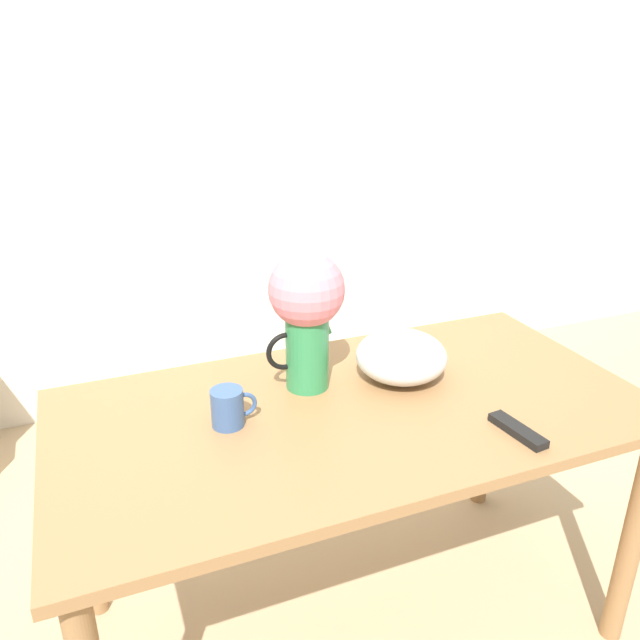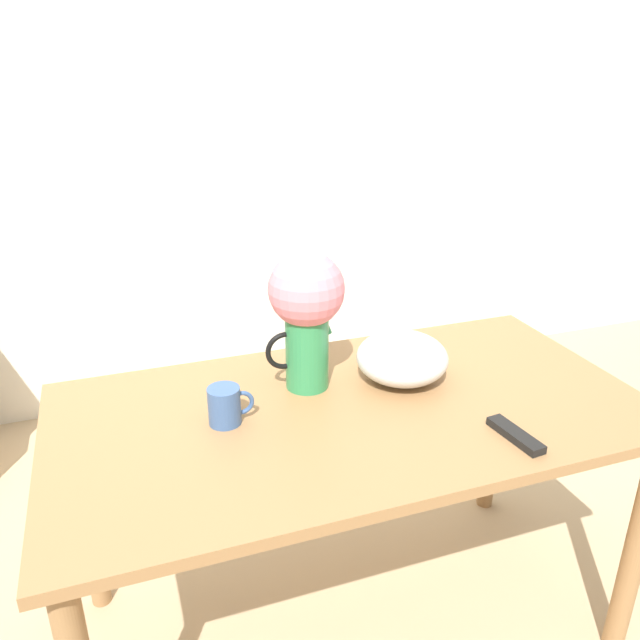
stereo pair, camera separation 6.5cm
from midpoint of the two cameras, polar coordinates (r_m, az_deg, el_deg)
name	(u,v)px [view 2 (the right image)]	position (r m, az deg, el deg)	size (l,w,h in m)	color
wall_back	(172,132)	(2.94, -12.72, 16.43)	(8.00, 0.05, 2.60)	silver
table	(351,439)	(1.69, 4.01, -10.81)	(1.54, 0.79, 0.76)	olive
flower_vase	(306,306)	(1.63, -0.11, 1.31)	(0.22, 0.20, 0.38)	#2D844C
coffee_mug	(226,405)	(1.56, -7.44, -7.77)	(0.12, 0.08, 0.10)	#385689
white_bowl	(402,358)	(1.76, 8.58, -3.45)	(0.26, 0.26, 0.13)	silver
remote_control	(515,435)	(1.59, 18.58, -9.94)	(0.06, 0.17, 0.02)	black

